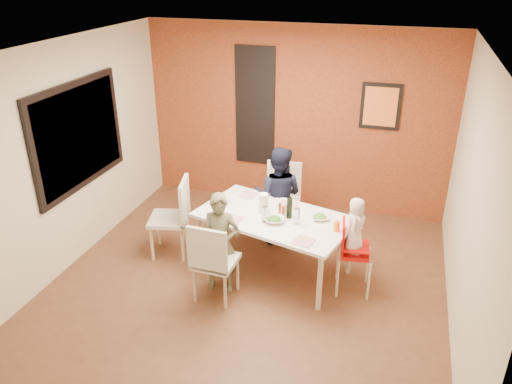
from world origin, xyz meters
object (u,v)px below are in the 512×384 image
(chair_left, at_px, (176,213))
(chair_near, at_px, (212,259))
(toddler, at_px, (356,225))
(chair_far, at_px, (282,195))
(high_chair, at_px, (351,250))
(child_far, at_px, (278,196))
(dining_table, at_px, (274,221))
(child_near, at_px, (220,243))
(wine_bottle, at_px, (289,208))
(paper_towel_roll, at_px, (264,204))

(chair_left, bearing_deg, chair_near, 31.30)
(toddler, bearing_deg, chair_far, 51.88)
(chair_left, relative_size, high_chair, 1.17)
(child_far, bearing_deg, chair_near, 76.47)
(dining_table, relative_size, chair_left, 1.92)
(child_near, height_order, child_far, child_far)
(chair_far, bearing_deg, dining_table, -85.54)
(wine_bottle, bearing_deg, chair_near, -129.38)
(child_near, bearing_deg, paper_towel_roll, 51.90)
(high_chair, bearing_deg, chair_far, 37.04)
(high_chair, height_order, child_near, child_near)
(high_chair, height_order, toddler, toddler)
(chair_near, height_order, child_far, child_far)
(chair_left, xyz_separation_m, child_far, (1.16, 0.67, 0.10))
(child_near, distance_m, toddler, 1.51)
(child_near, xyz_separation_m, toddler, (1.43, 0.41, 0.24))
(paper_towel_roll, bearing_deg, wine_bottle, -3.86)
(dining_table, xyz_separation_m, high_chair, (0.94, -0.14, -0.15))
(dining_table, height_order, child_far, child_far)
(chair_left, distance_m, child_far, 1.34)
(dining_table, xyz_separation_m, child_far, (-0.13, 0.67, -0.00))
(child_far, bearing_deg, dining_table, 100.81)
(toddler, bearing_deg, wine_bottle, 85.45)
(dining_table, bearing_deg, toddler, -8.17)
(chair_far, distance_m, child_far, 0.27)
(chair_far, distance_m, high_chair, 1.51)
(child_near, distance_m, wine_bottle, 0.90)
(chair_left, bearing_deg, dining_table, 75.72)
(dining_table, relative_size, chair_near, 2.03)
(toddler, height_order, paper_towel_roll, toddler)
(chair_left, bearing_deg, toddler, 72.29)
(dining_table, height_order, paper_towel_roll, paper_towel_roll)
(high_chair, distance_m, wine_bottle, 0.84)
(wine_bottle, xyz_separation_m, paper_towel_roll, (-0.32, 0.02, 0.00))
(chair_far, xyz_separation_m, child_far, (0.01, -0.25, 0.11))
(dining_table, xyz_separation_m, chair_left, (-1.29, 0.00, -0.10))
(dining_table, xyz_separation_m, paper_towel_roll, (-0.14, 0.03, 0.19))
(chair_near, bearing_deg, toddler, -153.03)
(high_chair, bearing_deg, paper_towel_roll, 72.78)
(dining_table, height_order, toddler, toddler)
(high_chair, relative_size, wine_bottle, 3.55)
(chair_far, relative_size, child_near, 0.85)
(chair_far, bearing_deg, wine_bottle, -74.94)
(toddler, bearing_deg, chair_left, 92.39)
(chair_far, bearing_deg, child_near, -106.95)
(chair_near, distance_m, chair_left, 1.14)
(chair_near, relative_size, chair_far, 0.96)
(child_far, height_order, wine_bottle, child_far)
(wine_bottle, bearing_deg, chair_left, -179.86)
(dining_table, distance_m, wine_bottle, 0.26)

